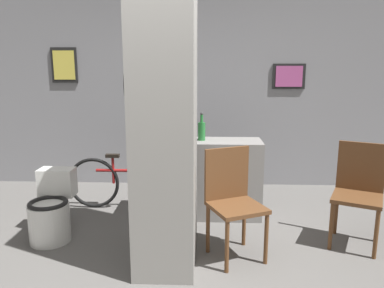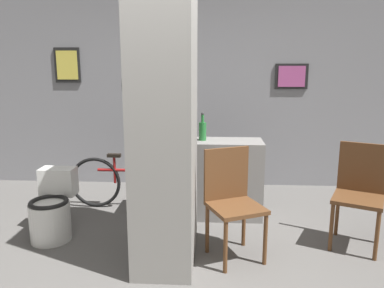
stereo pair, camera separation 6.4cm
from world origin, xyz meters
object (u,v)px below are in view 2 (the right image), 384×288
(chair_near_pillar, at_px, (232,198))
(chair_by_doorway, at_px, (359,190))
(toilet, at_px, (52,210))
(bottle_tall, at_px, (203,130))
(bicycle, at_px, (135,182))

(chair_near_pillar, distance_m, chair_by_doorway, 1.25)
(toilet, relative_size, chair_near_pillar, 0.69)
(toilet, bearing_deg, chair_by_doorway, 0.80)
(toilet, distance_m, bottle_tall, 1.77)
(chair_near_pillar, distance_m, bottle_tall, 1.06)
(bicycle, relative_size, bottle_tall, 5.09)
(toilet, height_order, bicycle, bicycle)
(bicycle, bearing_deg, chair_near_pillar, -44.59)
(chair_near_pillar, xyz_separation_m, bottle_tall, (-0.29, 0.92, 0.45))
(chair_near_pillar, bearing_deg, toilet, 147.89)
(toilet, distance_m, bicycle, 1.07)
(bicycle, distance_m, bottle_tall, 1.06)
(chair_near_pillar, relative_size, chair_by_doorway, 1.00)
(bicycle, bearing_deg, toilet, -128.11)
(toilet, height_order, chair_by_doorway, chair_by_doorway)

